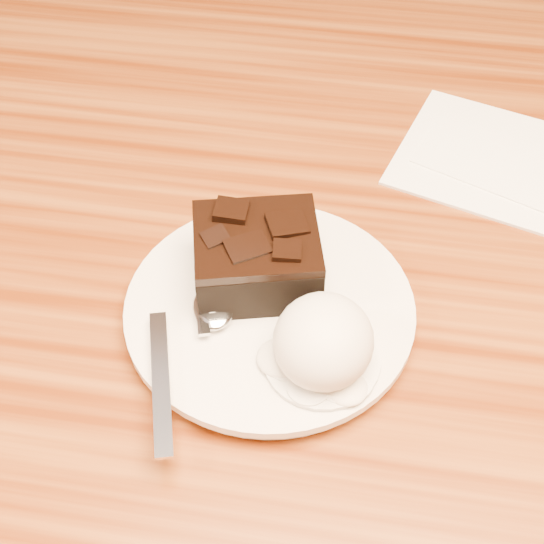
% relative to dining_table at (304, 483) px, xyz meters
% --- Properties ---
extents(dining_table, '(1.20, 0.80, 0.75)m').
position_rel_dining_table_xyz_m(dining_table, '(0.00, 0.00, 0.00)').
color(dining_table, '#531E06').
rests_on(dining_table, floor).
extents(plate, '(0.20, 0.20, 0.02)m').
position_rel_dining_table_xyz_m(plate, '(-0.03, -0.07, 0.38)').
color(plate, white).
rests_on(plate, dining_table).
extents(brownie, '(0.10, 0.09, 0.04)m').
position_rel_dining_table_xyz_m(brownie, '(-0.04, -0.04, 0.41)').
color(brownie, black).
rests_on(brownie, plate).
extents(ice_cream_scoop, '(0.06, 0.07, 0.05)m').
position_rel_dining_table_xyz_m(ice_cream_scoop, '(0.01, -0.11, 0.41)').
color(ice_cream_scoop, beige).
rests_on(ice_cream_scoop, plate).
extents(melt_puddle, '(0.08, 0.08, 0.00)m').
position_rel_dining_table_xyz_m(melt_puddle, '(0.01, -0.11, 0.39)').
color(melt_puddle, white).
rests_on(melt_puddle, plate).
extents(spoon, '(0.08, 0.16, 0.01)m').
position_rel_dining_table_xyz_m(spoon, '(-0.06, -0.08, 0.40)').
color(spoon, silver).
rests_on(spoon, plate).
extents(napkin, '(0.17, 0.17, 0.01)m').
position_rel_dining_table_xyz_m(napkin, '(0.12, 0.13, 0.38)').
color(napkin, white).
rests_on(napkin, dining_table).
extents(crumb_a, '(0.01, 0.01, 0.00)m').
position_rel_dining_table_xyz_m(crumb_a, '(-0.07, -0.06, 0.39)').
color(crumb_a, black).
rests_on(crumb_a, plate).
extents(crumb_b, '(0.01, 0.01, 0.00)m').
position_rel_dining_table_xyz_m(crumb_b, '(-0.02, -0.07, 0.39)').
color(crumb_b, black).
rests_on(crumb_b, plate).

